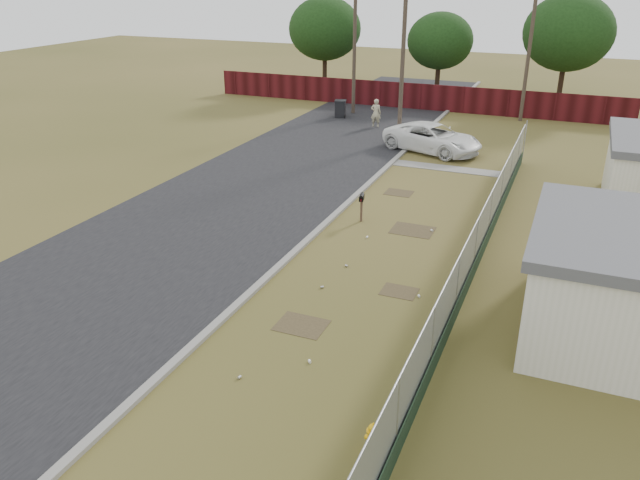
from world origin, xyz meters
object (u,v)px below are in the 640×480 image
at_px(mailbox, 362,200).
at_px(pickup_truck, 433,138).
at_px(pedestrian, 376,113).
at_px(trash_bin, 340,109).
at_px(fire_hydrant, 373,439).

relative_size(mailbox, pickup_truck, 0.21).
distance_m(pedestrian, trash_bin, 3.54).
xyz_separation_m(fire_hydrant, trash_bin, (-11.99, 29.48, 0.22)).
height_order(fire_hydrant, mailbox, mailbox).
bearing_deg(pickup_truck, fire_hydrant, -149.60).
bearing_deg(pedestrian, pickup_truck, 128.93).
bearing_deg(pickup_truck, trash_bin, 71.84).
bearing_deg(pickup_truck, mailbox, -161.03).
distance_m(pickup_truck, trash_bin, 9.83).
distance_m(fire_hydrant, trash_bin, 31.83).
relative_size(mailbox, pedestrian, 0.65).
distance_m(mailbox, trash_bin, 18.87).
distance_m(fire_hydrant, pedestrian, 29.13).
height_order(pickup_truck, pedestrian, pedestrian).
relative_size(pickup_truck, trash_bin, 4.75).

